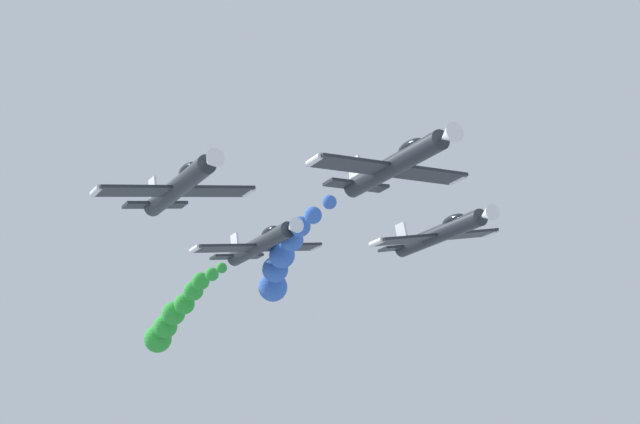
# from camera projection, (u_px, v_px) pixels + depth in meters

# --- Properties ---
(airplane_lead) EXTENTS (9.57, 10.35, 2.34)m
(airplane_lead) POSITION_uv_depth(u_px,v_px,m) (395.00, 164.00, 51.97)
(airplane_lead) COLOR #23282D
(smoke_trail_lead) EXTENTS (4.50, 15.84, 3.76)m
(smoke_trail_lead) POSITION_uv_depth(u_px,v_px,m) (282.00, 263.00, 67.61)
(smoke_trail_lead) COLOR blue
(airplane_left_inner) EXTENTS (9.45, 10.35, 2.95)m
(airplane_left_inner) POSITION_uv_depth(u_px,v_px,m) (440.00, 233.00, 62.64)
(airplane_left_inner) COLOR #23282D
(airplane_right_inner) EXTENTS (9.51, 10.35, 2.72)m
(airplane_right_inner) POSITION_uv_depth(u_px,v_px,m) (179.00, 186.00, 54.51)
(airplane_right_inner) COLOR #23282D
(airplane_left_outer) EXTENTS (9.52, 10.35, 2.68)m
(airplane_left_outer) POSITION_uv_depth(u_px,v_px,m) (261.00, 244.00, 66.27)
(airplane_left_outer) COLOR #23282D
(smoke_trail_left_outer) EXTENTS (2.41, 15.74, 5.03)m
(smoke_trail_left_outer) POSITION_uv_depth(u_px,v_px,m) (173.00, 318.00, 80.53)
(smoke_trail_left_outer) COLOR green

